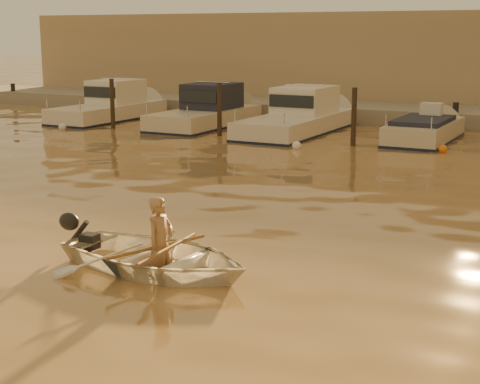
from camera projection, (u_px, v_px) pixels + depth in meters
The scene contains 19 objects.
ground_plane at pixel (117, 247), 13.46m from camera, with size 160.00×160.00×0.00m, color #97663C.
dinghy at pixel (156, 257), 12.09m from camera, with size 2.47×3.46×0.72m, color silver.
person at pixel (160, 244), 11.99m from camera, with size 0.57×0.37×1.56m, color #9A744D.
outboard_motor at pixel (89, 241), 12.86m from camera, with size 0.90×0.40×0.70m, color black, non-canonical shape.
oar_port at pixel (168, 249), 11.92m from camera, with size 0.06×0.06×2.10m, color brown.
oar_starboard at pixel (158, 247), 12.03m from camera, with size 0.06×0.06×2.10m, color brown.
moored_boat_0 at pixel (108, 106), 32.78m from camera, with size 2.19×6.99×1.75m, color silver, non-canonical shape.
moored_boat_1 at pixel (205, 111), 30.53m from camera, with size 2.31×6.84×1.75m, color beige, non-canonical shape.
moored_boat_2 at pixel (298, 117), 28.64m from camera, with size 2.39×7.97×1.75m, color silver, non-canonical shape.
moored_boat_3 at pixel (424, 135), 26.50m from camera, with size 1.91×5.58×0.95m, color beige, non-canonical shape.
piling_0 at pixel (112, 106), 29.96m from camera, with size 0.18×0.18×2.20m, color #2D2319.
piling_1 at pixel (219, 112), 27.70m from camera, with size 0.18×0.18×2.20m, color #2D2319.
piling_2 at pixel (354, 120), 25.31m from camera, with size 0.18×0.18×2.20m, color #2D2319.
fender_a at pixel (62, 127), 29.71m from camera, with size 0.30×0.30×0.30m, color silver.
fender_b at pixel (178, 130), 28.64m from camera, with size 0.30×0.30×0.30m, color orange.
fender_c at pixel (297, 146), 24.82m from camera, with size 0.30×0.30×0.30m, color white.
fender_d at pixel (443, 149), 24.07m from camera, with size 0.30×0.30×0.30m, color orange.
quay at pixel (415, 119), 32.06m from camera, with size 52.00×4.00×1.00m, color gray.
waterfront_building at pixel (446, 62), 36.34m from camera, with size 46.00×7.00×4.80m, color #9E8466.
Camera 1 is at (7.98, -10.42, 3.86)m, focal length 55.00 mm.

